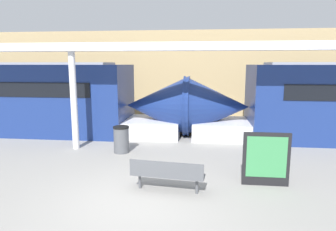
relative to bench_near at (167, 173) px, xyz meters
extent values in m
plane|color=gray|center=(-0.64, -0.62, -0.49)|extent=(60.00, 60.00, 0.00)
cube|color=tan|center=(-0.64, 10.27, 2.01)|extent=(56.00, 0.20, 5.00)
cone|color=navy|center=(1.42, 6.02, 0.83)|extent=(2.79, 2.63, 2.63)
cube|color=silver|center=(1.69, 6.02, -0.14)|extent=(2.51, 2.46, 0.70)
cone|color=navy|center=(-1.12, 6.02, 0.83)|extent=(2.79, 2.63, 2.63)
cube|color=silver|center=(-1.39, 6.02, -0.14)|extent=(2.51, 2.46, 0.70)
cube|color=#4C4F54|center=(0.01, 0.08, -0.07)|extent=(1.87, 0.64, 0.04)
cube|color=#4C4F54|center=(-0.01, -0.12, 0.14)|extent=(1.82, 0.24, 0.38)
cylinder|color=#4C4F54|center=(-0.72, 0.16, -0.29)|extent=(0.07, 0.07, 0.40)
cylinder|color=#4C4F54|center=(0.74, 0.00, -0.29)|extent=(0.07, 0.07, 0.40)
cylinder|color=#4C4F54|center=(-2.02, 3.17, -0.05)|extent=(0.54, 0.54, 0.89)
cylinder|color=black|center=(-2.02, 3.17, 0.43)|extent=(0.57, 0.57, 0.06)
cube|color=black|center=(2.49, 0.71, 0.21)|extent=(1.19, 0.06, 1.41)
cube|color=#38844C|center=(2.49, 0.67, 0.29)|extent=(1.01, 0.01, 1.07)
cylinder|color=silver|center=(-3.85, 3.48, 1.30)|extent=(0.24, 0.24, 3.58)
cube|color=silver|center=(-3.85, 3.48, 3.23)|extent=(28.00, 0.60, 0.28)
camera|label=1|loc=(0.83, -6.93, 2.64)|focal=32.00mm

